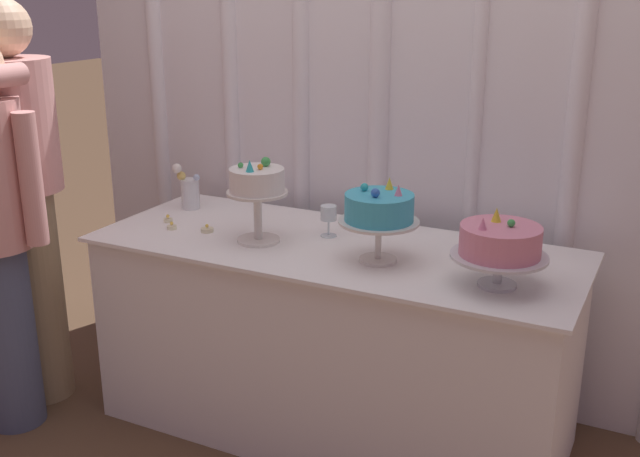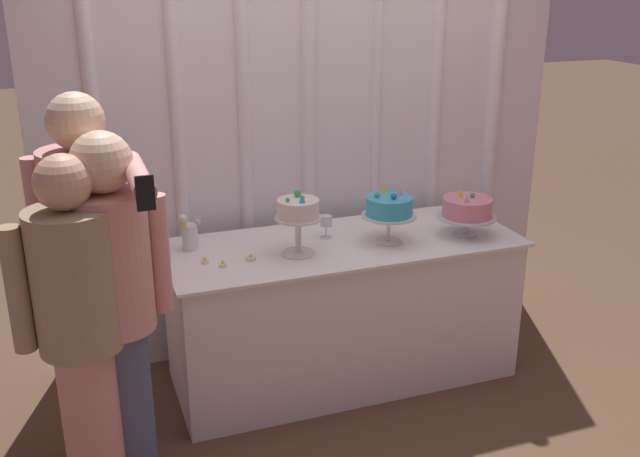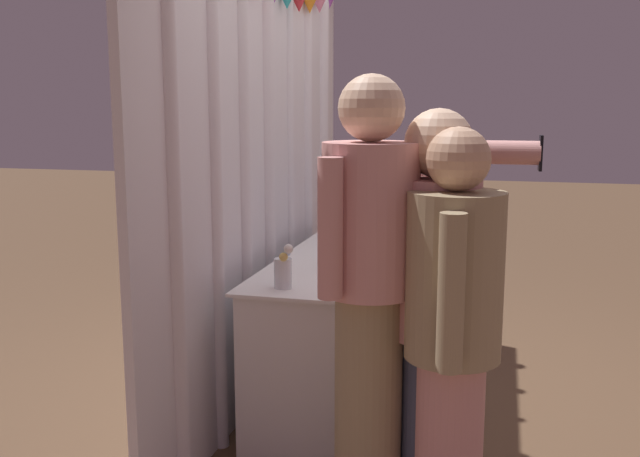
% 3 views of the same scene
% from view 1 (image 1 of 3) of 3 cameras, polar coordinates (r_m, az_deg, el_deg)
% --- Properties ---
extents(ground_plane, '(24.00, 24.00, 0.00)m').
position_cam_1_polar(ground_plane, '(3.16, 0.15, -15.60)').
color(ground_plane, brown).
extents(draped_curtain, '(3.03, 0.15, 2.69)m').
position_cam_1_polar(draped_curtain, '(3.19, 5.30, 11.70)').
color(draped_curtain, white).
rests_on(draped_curtain, ground_plane).
extents(cake_table, '(1.87, 0.74, 0.80)m').
position_cam_1_polar(cake_table, '(3.03, 1.00, -8.36)').
color(cake_table, white).
rests_on(cake_table, ground_plane).
extents(cake_display_leftmost, '(0.23, 0.23, 0.33)m').
position_cam_1_polar(cake_display_leftmost, '(2.87, -4.75, 3.18)').
color(cake_display_leftmost, silver).
rests_on(cake_display_leftmost, cake_table).
extents(cake_display_center, '(0.29, 0.29, 0.29)m').
position_cam_1_polar(cake_display_center, '(2.66, 4.47, 1.35)').
color(cake_display_center, silver).
rests_on(cake_display_center, cake_table).
extents(cake_display_rightmost, '(0.32, 0.32, 0.26)m').
position_cam_1_polar(cake_display_rightmost, '(2.51, 13.39, -1.10)').
color(cake_display_rightmost, silver).
rests_on(cake_display_rightmost, cake_table).
extents(wine_glass, '(0.06, 0.06, 0.12)m').
position_cam_1_polar(wine_glass, '(2.95, 0.66, 1.05)').
color(wine_glass, silver).
rests_on(wine_glass, cake_table).
extents(flower_vase, '(0.12, 0.10, 0.21)m').
position_cam_1_polar(flower_vase, '(3.37, -9.83, 2.83)').
color(flower_vase, silver).
rests_on(flower_vase, cake_table).
extents(tealight_far_left, '(0.04, 0.04, 0.03)m').
position_cam_1_polar(tealight_far_left, '(3.22, -11.37, 0.65)').
color(tealight_far_left, beige).
rests_on(tealight_far_left, cake_table).
extents(tealight_near_left, '(0.04, 0.04, 0.03)m').
position_cam_1_polar(tealight_near_left, '(3.12, -11.09, 0.12)').
color(tealight_near_left, beige).
rests_on(tealight_near_left, cake_table).
extents(tealight_near_right, '(0.05, 0.05, 0.03)m').
position_cam_1_polar(tealight_near_right, '(3.06, -8.50, -0.09)').
color(tealight_near_right, beige).
rests_on(tealight_near_right, cake_table).
extents(guest_girl_blue_dress, '(0.46, 0.80, 1.70)m').
position_cam_1_polar(guest_girl_blue_dress, '(3.34, -21.63, 2.73)').
color(guest_girl_blue_dress, '#9E8966').
rests_on(guest_girl_blue_dress, ground_plane).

